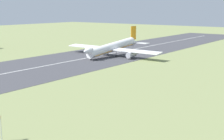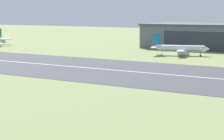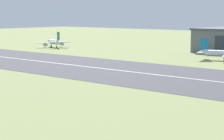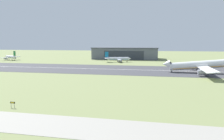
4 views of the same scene
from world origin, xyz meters
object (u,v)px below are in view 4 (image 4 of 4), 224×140
airplane_parked_west (11,57)px  airplane_parked_centre (118,59)px  runway_sign (13,103)px  airplane_landing (203,65)px

airplane_parked_west → airplane_parked_centre: airplane_parked_centre is taller
runway_sign → airplane_parked_west: bearing=126.4°
airplane_landing → airplane_parked_west: airplane_landing is taller
airplane_landing → airplane_parked_centre: bearing=135.7°
airplane_parked_west → runway_sign: size_ratio=12.21×
airplane_parked_west → runway_sign: (103.83, -140.63, -1.88)m
airplane_landing → runway_sign: airplane_landing is taller
airplane_landing → airplane_parked_centre: size_ratio=2.36×
airplane_landing → runway_sign: 104.91m
airplane_parked_west → airplane_parked_centre: size_ratio=0.82×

